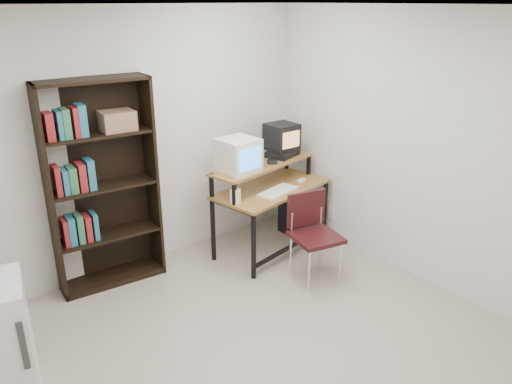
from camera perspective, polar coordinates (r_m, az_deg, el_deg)
floor at (r=4.16m, az=0.70°, el=-18.25°), size 4.00×4.00×0.01m
ceiling at (r=3.21m, az=0.92°, el=20.55°), size 4.00×4.00×0.01m
back_wall at (r=5.10m, az=-13.75°, el=5.37°), size 4.00×0.01×2.60m
right_wall at (r=4.93m, az=19.06°, el=4.28°), size 0.01×4.00×2.60m
computer_desk at (r=5.43m, az=1.63°, el=0.26°), size 1.41×0.87×0.98m
crt_monitor at (r=5.11m, az=-2.05°, el=4.20°), size 0.39×0.40×0.35m
vcr at (r=5.65m, az=3.05°, el=4.41°), size 0.42×0.36×0.08m
crt_tv at (r=5.62m, az=2.96°, el=6.31°), size 0.32×0.32×0.30m
cd_spindle at (r=5.38m, az=1.86°, el=3.42°), size 0.12×0.12×0.05m
keyboard at (r=5.26m, az=2.53°, el=-0.01°), size 0.51×0.31×0.03m
mousepad at (r=5.59m, az=5.11°, el=1.08°), size 0.24×0.20×0.01m
mouse at (r=5.59m, az=5.23°, el=1.28°), size 0.11×0.08×0.03m
desk_speaker at (r=4.95m, az=-2.37°, el=-0.56°), size 0.10×0.10×0.17m
pc_tower at (r=5.93m, az=4.68°, el=-3.03°), size 0.20×0.45×0.42m
school_chair at (r=4.94m, az=6.44°, el=-4.06°), size 0.53×0.53×0.88m
bookshelf at (r=4.90m, az=-17.30°, el=0.89°), size 1.03×0.43×2.00m
wall_outlet at (r=5.91m, az=8.52°, el=-2.37°), size 0.02×0.08×0.12m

